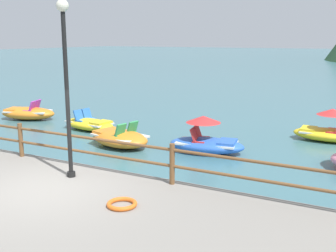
% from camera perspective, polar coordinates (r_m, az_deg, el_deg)
% --- Properties ---
extents(ground_plane, '(200.00, 200.00, 0.00)m').
position_cam_1_polar(ground_plane, '(46.94, 20.02, 6.99)').
color(ground_plane, '#3D6B75').
extents(dock_railing, '(23.92, 0.12, 0.95)m').
position_cam_1_polar(dock_railing, '(10.55, -11.00, -2.84)').
color(dock_railing, brown).
rests_on(dock_railing, promenade_dock).
extents(lamp_post, '(0.28, 0.28, 4.10)m').
position_cam_1_polar(lamp_post, '(9.71, -13.97, 7.09)').
color(lamp_post, black).
rests_on(lamp_post, promenade_dock).
extents(life_ring, '(0.61, 0.61, 0.09)m').
position_cam_1_polar(life_ring, '(8.33, -6.42, -10.71)').
color(life_ring, orange).
rests_on(life_ring, promenade_dock).
extents(pedal_boat_0, '(2.40, 1.18, 1.19)m').
position_cam_1_polar(pedal_boat_0, '(15.90, 21.31, -0.62)').
color(pedal_boat_0, yellow).
rests_on(pedal_boat_0, ground).
extents(pedal_boat_2, '(2.61, 1.57, 1.21)m').
position_cam_1_polar(pedal_boat_2, '(13.39, 5.37, -2.09)').
color(pedal_boat_2, blue).
rests_on(pedal_boat_2, ground).
extents(pedal_boat_3, '(2.57, 1.87, 0.89)m').
position_cam_1_polar(pedal_boat_3, '(14.20, -6.76, -1.63)').
color(pedal_boat_3, orange).
rests_on(pedal_boat_3, ground).
extents(pedal_boat_4, '(2.77, 1.90, 0.89)m').
position_cam_1_polar(pedal_boat_4, '(19.80, -18.90, 1.73)').
color(pedal_boat_4, orange).
rests_on(pedal_boat_4, ground).
extents(pedal_boat_5, '(2.62, 1.47, 0.81)m').
position_cam_1_polar(pedal_boat_5, '(16.95, -10.86, 0.31)').
color(pedal_boat_5, yellow).
rests_on(pedal_boat_5, ground).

